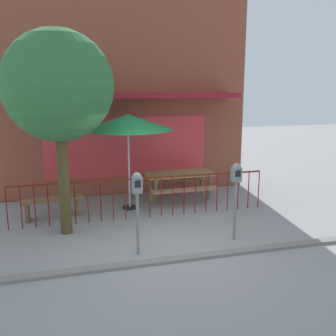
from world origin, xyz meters
TOP-DOWN VIEW (x-y plane):
  - ground at (0.00, 0.00)m, footprint 40.00×40.00m
  - pub_storefront at (0.00, 4.19)m, footprint 7.05×1.48m
  - patio_fence_front at (0.00, 1.77)m, footprint 5.95×0.04m
  - picnic_table_left at (1.21, 2.88)m, footprint 1.81×1.37m
  - patio_umbrella at (-0.20, 2.56)m, footprint 2.19×2.19m
  - patio_bench at (-2.06, 2.34)m, footprint 1.44×0.58m
  - parking_meter_near at (1.49, 0.03)m, footprint 0.18×0.17m
  - parking_meter_far at (-0.50, -0.14)m, footprint 0.18×0.17m
  - street_tree at (-1.75, 1.29)m, footprint 2.18×2.18m
  - curb_edge at (0.00, -0.57)m, footprint 9.87×0.20m

SIDE VIEW (x-z plane):
  - ground at x=0.00m, z-range 0.00..0.00m
  - curb_edge at x=0.00m, z-range -0.06..0.06m
  - patio_bench at x=-2.06m, z-range 0.11..0.59m
  - picnic_table_left at x=1.21m, z-range 0.21..1.01m
  - patio_fence_front at x=0.00m, z-range 0.18..1.14m
  - parking_meter_far at x=-0.50m, z-range 0.42..1.96m
  - parking_meter_near at x=1.49m, z-range 0.43..2.00m
  - patio_umbrella at x=-0.20m, z-range 0.99..3.36m
  - pub_storefront at x=0.00m, z-range -0.02..5.56m
  - street_tree at x=-1.75m, z-range 0.95..5.07m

